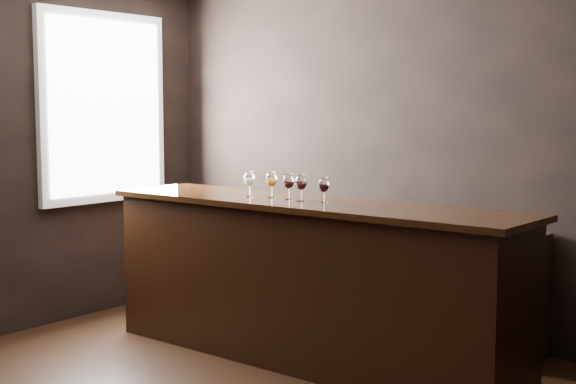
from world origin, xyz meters
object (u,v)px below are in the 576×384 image
Objects in this scene: glass_amber at (271,180)px; glass_red_b at (301,183)px; back_bar_shelf at (383,278)px; glass_red_a at (289,182)px; glass_white at (249,179)px; bar_counter at (307,284)px; glass_red_c at (324,185)px.

glass_red_b is at bearing -10.57° from glass_amber.
glass_amber is (-0.40, -0.86, 0.80)m from back_bar_shelf.
glass_white is at bearing -172.28° from glass_red_a.
glass_red_c is (0.14, -0.01, 0.69)m from bar_counter.
bar_counter is 16.69× the size of glass_white.
glass_red_c is at bearing 10.74° from glass_red_b.
glass_white is 0.98× the size of glass_red_b.
glass_red_a is 0.15m from glass_red_b.
glass_red_a is 0.30m from glass_red_c.
glass_white is at bearing -121.06° from back_bar_shelf.
glass_amber is (-0.33, 0.02, 0.70)m from bar_counter.
back_bar_shelf is at bearing 58.94° from glass_white.
back_bar_shelf is 1.22m from glass_red_b.
glass_red_b reaches higher than glass_red_c.
glass_red_c is (0.17, 0.03, -0.01)m from glass_red_b.
glass_amber reaches higher than back_bar_shelf.
glass_red_c is at bearing -85.63° from back_bar_shelf.
glass_white reaches higher than glass_red_c.
glass_red_a is 1.05× the size of glass_red_c.
glass_red_b is (-0.03, -0.04, 0.70)m from bar_counter.
glass_red_b reaches higher than glass_white.
glass_red_b is at bearing 0.39° from glass_white.
glass_white is (-0.56, -0.93, 0.80)m from back_bar_shelf.
glass_red_b is at bearing -169.26° from glass_red_c.
back_bar_shelf is at bearing 86.55° from bar_counter.
glass_red_b is at bearing -16.16° from glass_red_a.
glass_white is at bearing -176.84° from glass_red_c.
bar_counter is 0.71m from glass_red_b.
bar_counter is 0.85m from glass_white.
glass_red_a is at bearing 163.84° from glass_red_b.
glass_amber is 0.47m from glass_red_c.
glass_white is 1.03× the size of glass_red_a.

